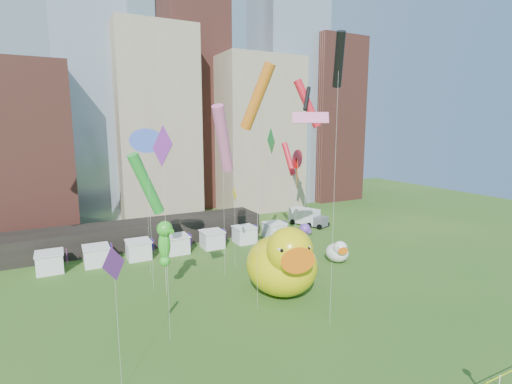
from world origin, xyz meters
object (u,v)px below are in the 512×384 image
small_duck (338,252)px  box_truck (307,217)px  seahorse_purple (304,237)px  seahorse_green (164,240)px  big_duck (283,262)px

small_duck → box_truck: size_ratio=0.60×
seahorse_purple → box_truck: seahorse_purple is taller
seahorse_purple → small_duck: bearing=3.8°
small_duck → seahorse_purple: size_ratio=0.74×
seahorse_green → big_duck: bearing=-47.4°
seahorse_green → box_truck: bearing=9.9°
big_duck → seahorse_purple: bearing=53.7°
big_duck → small_duck: size_ratio=2.52×
seahorse_green → seahorse_purple: (16.03, -0.81, -1.64)m
seahorse_green → seahorse_purple: size_ratio=1.34×
small_duck → big_duck: bearing=-136.5°
seahorse_purple → big_duck: bearing=-140.6°
box_truck → small_duck: bearing=-135.1°
small_duck → box_truck: (7.09, 16.81, 0.07)m
small_duck → seahorse_purple: seahorse_purple is taller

